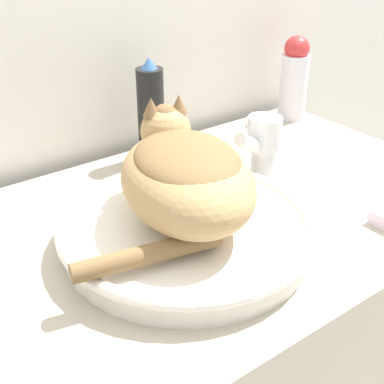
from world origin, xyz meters
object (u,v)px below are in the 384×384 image
Objects in this scene: faucet at (262,146)px; hairspray_can_black at (151,114)px; lotion_bottle_white at (294,78)px; cat at (184,174)px.

faucet is 0.24m from hairspray_can_black.
lotion_bottle_white is (0.41, 0.00, -0.00)m from hairspray_can_black.
faucet is (0.23, 0.07, -0.04)m from cat.
cat is 2.53× the size of faucet.
lotion_bottle_white is (0.31, 0.22, 0.02)m from faucet.
lotion_bottle_white is (0.54, 0.29, -0.02)m from cat.
hairspray_can_black is (0.13, 0.29, -0.02)m from cat.
hairspray_can_black reaches higher than lotion_bottle_white.
hairspray_can_black is (-0.10, 0.22, 0.02)m from faucet.
cat reaches higher than lotion_bottle_white.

